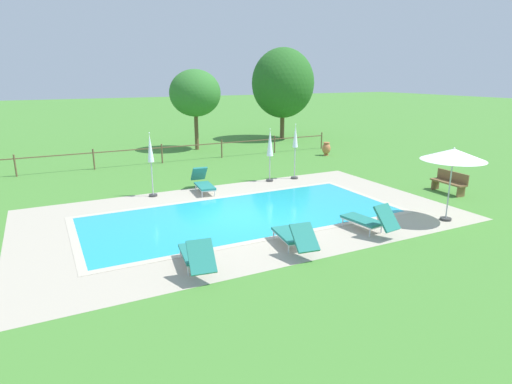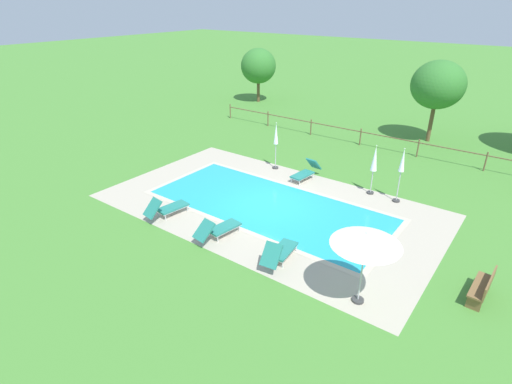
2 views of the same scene
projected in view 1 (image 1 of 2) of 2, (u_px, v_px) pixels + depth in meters
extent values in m
plane|color=#478433|center=(243.00, 215.00, 14.62)|extent=(160.00, 160.00, 0.00)
cube|color=#B2A893|center=(243.00, 215.00, 14.62)|extent=(14.39, 8.35, 0.01)
cube|color=#23A8C1|center=(243.00, 215.00, 14.62)|extent=(10.46, 4.43, 0.01)
cube|color=#C0B59F|center=(218.00, 198.00, 16.62)|extent=(10.94, 0.24, 0.01)
cube|color=#C0B59F|center=(277.00, 237.00, 12.61)|extent=(10.94, 0.24, 0.01)
cube|color=#C0B59F|center=(365.00, 195.00, 16.95)|extent=(0.24, 4.43, 0.01)
cube|color=#C0B59F|center=(75.00, 241.00, 12.28)|extent=(0.24, 4.43, 0.01)
cube|color=#237A70|center=(205.00, 186.00, 17.19)|extent=(0.73, 1.35, 0.07)
cube|color=#237A70|center=(199.00, 174.00, 17.96)|extent=(0.66, 0.69, 0.66)
cube|color=silver|center=(205.00, 187.00, 17.21)|extent=(0.70, 1.33, 0.04)
cylinder|color=silver|center=(215.00, 193.00, 16.83)|extent=(0.04, 0.04, 0.28)
cylinder|color=silver|center=(202.00, 194.00, 16.65)|extent=(0.04, 0.04, 0.28)
cylinder|color=silver|center=(208.00, 186.00, 17.83)|extent=(0.04, 0.04, 0.28)
cylinder|color=silver|center=(196.00, 187.00, 17.65)|extent=(0.04, 0.04, 0.28)
cube|color=#237A70|center=(289.00, 234.00, 11.97)|extent=(0.77, 1.37, 0.07)
cube|color=#237A70|center=(304.00, 237.00, 11.02)|extent=(0.69, 0.76, 0.59)
cube|color=silver|center=(289.00, 236.00, 11.99)|extent=(0.74, 1.34, 0.04)
cylinder|color=silver|center=(274.00, 235.00, 12.44)|extent=(0.04, 0.04, 0.28)
cylinder|color=silver|center=(290.00, 233.00, 12.60)|extent=(0.04, 0.04, 0.28)
cylinder|color=silver|center=(289.00, 249.00, 11.44)|extent=(0.04, 0.04, 0.28)
cylinder|color=silver|center=(306.00, 246.00, 11.60)|extent=(0.04, 0.04, 0.28)
cube|color=#237A70|center=(362.00, 220.00, 13.18)|extent=(0.76, 1.37, 0.07)
cube|color=#237A70|center=(387.00, 218.00, 12.36)|extent=(0.67, 0.66, 0.69)
cube|color=silver|center=(362.00, 221.00, 13.19)|extent=(0.73, 1.34, 0.04)
cylinder|color=silver|center=(343.00, 222.00, 13.53)|extent=(0.04, 0.04, 0.28)
cylinder|color=silver|center=(354.00, 219.00, 13.80)|extent=(0.04, 0.04, 0.28)
cylinder|color=silver|center=(370.00, 232.00, 12.65)|extent=(0.04, 0.04, 0.28)
cylinder|color=silver|center=(381.00, 229.00, 12.93)|extent=(0.04, 0.04, 0.28)
cube|color=#237A70|center=(194.00, 253.00, 10.72)|extent=(0.78, 1.37, 0.07)
cube|color=#237A70|center=(201.00, 257.00, 9.78)|extent=(0.68, 0.71, 0.65)
cube|color=silver|center=(194.00, 255.00, 10.73)|extent=(0.74, 1.34, 0.04)
cylinder|color=silver|center=(181.00, 253.00, 11.19)|extent=(0.04, 0.04, 0.28)
cylinder|color=silver|center=(200.00, 250.00, 11.35)|extent=(0.04, 0.04, 0.28)
cylinder|color=silver|center=(188.00, 270.00, 10.18)|extent=(0.04, 0.04, 0.28)
cylinder|color=silver|center=(209.00, 267.00, 10.34)|extent=(0.04, 0.04, 0.28)
cylinder|color=#383838|center=(446.00, 219.00, 14.09)|extent=(0.36, 0.36, 0.08)
cylinder|color=#B2B5B7|center=(450.00, 185.00, 13.79)|extent=(0.04, 0.04, 2.36)
cone|color=white|center=(454.00, 154.00, 13.52)|extent=(2.00, 2.00, 0.37)
sphere|color=white|center=(454.00, 148.00, 13.47)|extent=(0.06, 0.06, 0.06)
cylinder|color=#383838|center=(294.00, 178.00, 19.70)|extent=(0.32, 0.32, 0.08)
cylinder|color=#B2B5B7|center=(295.00, 163.00, 19.52)|extent=(0.04, 0.04, 1.46)
cone|color=white|center=(295.00, 136.00, 19.19)|extent=(0.25, 0.25, 1.01)
sphere|color=white|center=(296.00, 124.00, 19.05)|extent=(0.05, 0.05, 0.05)
cylinder|color=#383838|center=(153.00, 195.00, 16.86)|extent=(0.32, 0.32, 0.08)
cylinder|color=#B2B5B7|center=(152.00, 179.00, 16.68)|extent=(0.04, 0.04, 1.38)
cone|color=white|center=(150.00, 148.00, 16.35)|extent=(0.24, 0.24, 1.10)
sphere|color=white|center=(149.00, 133.00, 16.20)|extent=(0.05, 0.05, 0.05)
cylinder|color=#383838|center=(270.00, 180.00, 19.24)|extent=(0.32, 0.32, 0.08)
cylinder|color=#B2B5B7|center=(270.00, 169.00, 19.09)|extent=(0.04, 0.04, 1.16)
cone|color=white|center=(270.00, 143.00, 18.78)|extent=(0.29, 0.29, 1.16)
sphere|color=white|center=(270.00, 129.00, 18.62)|extent=(0.05, 0.05, 0.05)
cube|color=brown|center=(448.00, 182.00, 17.22)|extent=(0.50, 1.52, 0.06)
cube|color=brown|center=(453.00, 176.00, 17.24)|extent=(0.11, 1.50, 0.40)
cube|color=brown|center=(461.00, 192.00, 16.73)|extent=(0.40, 0.08, 0.41)
cube|color=brown|center=(435.00, 184.00, 17.84)|extent=(0.40, 0.08, 0.41)
cylinder|color=#C67547|center=(326.00, 155.00, 25.35)|extent=(0.27, 0.27, 0.08)
ellipsoid|color=#C67547|center=(326.00, 148.00, 25.25)|extent=(0.50, 0.50, 0.68)
cylinder|color=#C67547|center=(327.00, 143.00, 25.16)|extent=(0.37, 0.37, 0.06)
cylinder|color=brown|center=(15.00, 166.00, 19.98)|extent=(0.08, 0.08, 1.05)
cylinder|color=brown|center=(94.00, 159.00, 21.50)|extent=(0.08, 0.08, 1.05)
cylinder|color=brown|center=(162.00, 154.00, 23.01)|extent=(0.08, 0.08, 1.05)
cylinder|color=brown|center=(222.00, 149.00, 24.53)|extent=(0.08, 0.08, 1.05)
cylinder|color=brown|center=(275.00, 144.00, 26.04)|extent=(0.08, 0.08, 1.05)
cylinder|color=brown|center=(322.00, 141.00, 27.56)|extent=(0.08, 0.08, 1.05)
cube|color=brown|center=(162.00, 148.00, 22.92)|extent=(20.85, 0.05, 0.05)
cylinder|color=brown|center=(196.00, 130.00, 27.07)|extent=(0.24, 0.24, 2.45)
ellipsoid|color=#33752D|center=(195.00, 93.00, 26.46)|extent=(3.17, 3.17, 2.88)
cylinder|color=brown|center=(282.00, 124.00, 31.57)|extent=(0.31, 0.31, 2.18)
ellipsoid|color=#286623|center=(283.00, 83.00, 30.79)|extent=(4.48, 4.48, 4.94)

